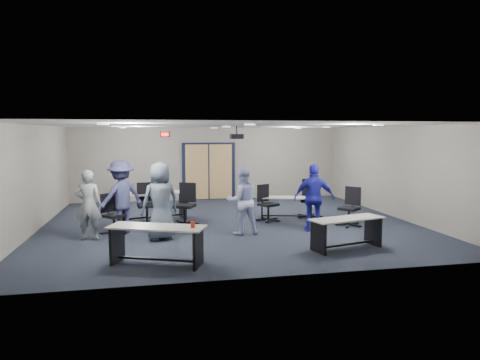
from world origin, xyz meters
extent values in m
plane|color=black|center=(0.00, 0.00, 0.00)|extent=(10.00, 10.00, 0.00)
cube|color=gray|center=(0.00, 4.50, 1.35)|extent=(10.00, 0.04, 2.70)
cube|color=gray|center=(0.00, -4.50, 1.35)|extent=(10.00, 0.04, 2.70)
cube|color=gray|center=(-5.00, 0.00, 1.35)|extent=(0.04, 9.00, 2.70)
cube|color=gray|center=(5.00, 0.00, 1.35)|extent=(0.04, 9.00, 2.70)
cube|color=white|center=(0.00, 0.00, 2.70)|extent=(10.00, 9.00, 0.04)
cube|color=black|center=(0.00, 4.47, 1.05)|extent=(2.00, 0.06, 2.20)
cube|color=#9F7648|center=(-0.45, 4.45, 1.05)|extent=(0.85, 0.04, 2.05)
cube|color=#9F7648|center=(0.45, 4.45, 1.05)|extent=(0.85, 0.04, 2.05)
cube|color=black|center=(-1.60, 4.45, 2.45)|extent=(0.32, 0.05, 0.18)
cube|color=#FF0C0C|center=(-1.60, 4.42, 2.45)|extent=(0.26, 0.02, 0.12)
cylinder|color=black|center=(0.30, 0.50, 2.58)|extent=(0.04, 0.04, 0.24)
cube|color=black|center=(0.30, 0.50, 2.40)|extent=(0.35, 0.30, 0.14)
cylinder|color=black|center=(0.30, 0.35, 2.40)|extent=(0.08, 0.03, 0.08)
cube|color=#A4A29B|center=(-2.00, -3.38, 0.73)|extent=(1.93, 1.25, 0.03)
cube|color=black|center=(-2.76, -3.07, 0.36)|extent=(0.26, 0.54, 0.71)
cube|color=black|center=(-1.25, -3.69, 0.36)|extent=(0.26, 0.54, 0.71)
cube|color=black|center=(-2.00, -3.38, 0.10)|extent=(1.53, 0.66, 0.04)
cylinder|color=red|center=(-1.34, -3.65, 0.80)|extent=(0.08, 0.08, 0.12)
cube|color=#A4A29B|center=(2.02, -3.05, 0.66)|extent=(1.75, 0.94, 0.03)
cube|color=black|center=(1.31, -3.23, 0.32)|extent=(0.17, 0.51, 0.65)
cube|color=black|center=(2.74, -2.88, 0.32)|extent=(0.17, 0.51, 0.65)
cube|color=black|center=(2.02, -3.05, 0.09)|extent=(1.45, 0.40, 0.04)
cube|color=#A4A29B|center=(-2.07, 0.85, 0.79)|extent=(2.08, 1.12, 0.03)
cube|color=black|center=(-2.92, 0.63, 0.38)|extent=(0.20, 0.60, 0.77)
cube|color=black|center=(-1.22, 1.06, 0.38)|extent=(0.20, 0.60, 0.77)
cube|color=black|center=(-2.07, 0.85, 0.11)|extent=(1.72, 0.48, 0.04)
cube|color=#A4A29B|center=(1.74, 0.35, 0.63)|extent=(1.66, 0.91, 0.03)
cube|color=black|center=(1.06, 0.53, 0.31)|extent=(0.16, 0.48, 0.62)
cube|color=black|center=(2.42, 0.18, 0.31)|extent=(0.16, 0.48, 0.62)
cube|color=black|center=(1.74, 0.35, 0.09)|extent=(1.37, 0.39, 0.04)
imported|color=gray|center=(-3.54, -1.11, 0.83)|extent=(0.64, 0.46, 1.66)
imported|color=#4D5B69|center=(-1.89, -1.42, 0.92)|extent=(1.04, 0.85, 1.83)
imported|color=#AEBBE7|center=(0.10, -1.26, 0.83)|extent=(0.85, 0.68, 1.67)
imported|color=#1D1C9B|center=(1.94, -1.32, 0.86)|extent=(1.08, 0.63, 1.72)
imported|color=#3B3C6A|center=(-2.84, -0.51, 0.92)|extent=(1.36, 1.22, 1.83)
camera|label=1|loc=(-2.03, -11.46, 2.48)|focal=32.00mm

